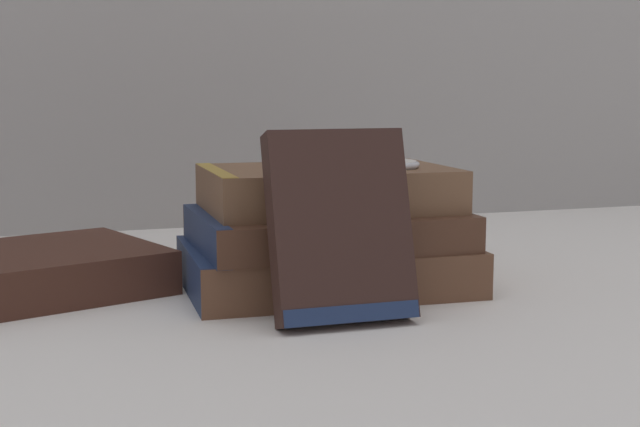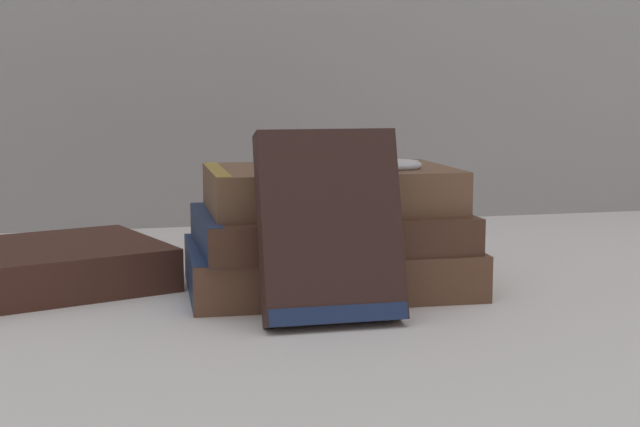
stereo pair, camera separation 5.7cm
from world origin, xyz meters
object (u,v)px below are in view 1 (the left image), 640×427
object	(u,v)px
book_flat_middle	(320,228)
reading_glasses	(232,252)
book_leaning_front	(340,234)
book_flat_top	(321,189)
book_flat_bottom	(320,267)
pocket_watch	(390,164)
book_side_left	(2,276)

from	to	relation	value
book_flat_middle	reading_glasses	size ratio (longest dim) A/B	2.00
book_flat_middle	book_leaning_front	xyz separation A→B (m)	(-0.02, -0.10, 0.01)
book_flat_top	book_leaning_front	xyz separation A→B (m)	(-0.02, -0.11, -0.02)
book_flat_bottom	book_flat_top	world-z (taller)	book_flat_top
pocket_watch	book_flat_bottom	bearing A→B (deg)	162.80
book_leaning_front	book_side_left	bearing A→B (deg)	147.35
book_flat_bottom	pocket_watch	world-z (taller)	pocket_watch
book_leaning_front	book_flat_middle	bearing A→B (deg)	80.19
book_flat_middle	book_side_left	distance (m)	0.25
book_flat_middle	pocket_watch	world-z (taller)	pocket_watch
book_flat_bottom	book_flat_middle	xyz separation A→B (m)	(-0.00, -0.00, 0.03)
book_flat_top	book_leaning_front	world-z (taller)	book_leaning_front
book_leaning_front	book_flat_bottom	bearing A→B (deg)	80.39
pocket_watch	book_leaning_front	bearing A→B (deg)	-129.84
book_flat_middle	book_leaning_front	size ratio (longest dim) A/B	1.55
pocket_watch	book_flat_top	bearing A→B (deg)	157.19
book_flat_bottom	pocket_watch	xyz separation A→B (m)	(0.05, -0.02, 0.08)
book_side_left	book_leaning_front	size ratio (longest dim) A/B	1.93
book_flat_bottom	reading_glasses	size ratio (longest dim) A/B	2.21
book_side_left	pocket_watch	size ratio (longest dim) A/B	4.89
book_flat_middle	book_leaning_front	world-z (taller)	book_leaning_front
pocket_watch	reading_glasses	size ratio (longest dim) A/B	0.51
pocket_watch	reading_glasses	distance (m)	0.23
book_flat_bottom	book_side_left	xyz separation A→B (m)	(-0.25, 0.04, -0.00)
book_side_left	pocket_watch	xyz separation A→B (m)	(0.30, -0.06, 0.08)
book_flat_bottom	book_leaning_front	xyz separation A→B (m)	(-0.02, -0.10, 0.04)
book_side_left	reading_glasses	size ratio (longest dim) A/B	2.49
book_side_left	reading_glasses	world-z (taller)	book_side_left
book_flat_bottom	book_side_left	world-z (taller)	book_flat_bottom
book_flat_bottom	pocket_watch	bearing A→B (deg)	-14.94
book_leaning_front	pocket_watch	xyz separation A→B (m)	(0.07, 0.08, 0.04)
book_flat_bottom	book_side_left	size ratio (longest dim) A/B	0.89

